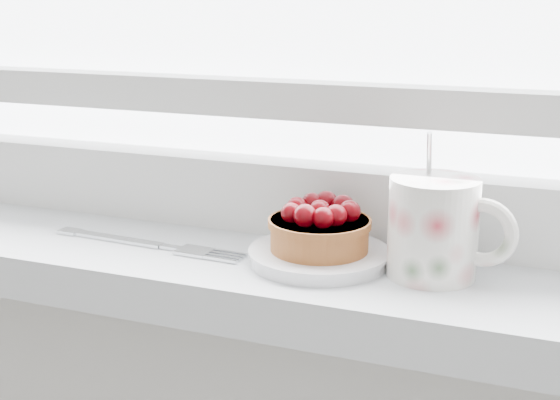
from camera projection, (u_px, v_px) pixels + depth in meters
The scene contains 4 objects.
saucer at pixel (319, 256), 0.68m from camera, with size 0.12×0.12×0.01m, color white.
raspberry_tart at pixel (320, 227), 0.67m from camera, with size 0.09×0.09×0.05m.
floral_mug at pixel (437, 226), 0.64m from camera, with size 0.11×0.08×0.12m.
fork at pixel (146, 243), 0.73m from camera, with size 0.20×0.03×0.00m.
Camera 1 is at (0.22, 1.28, 1.17)m, focal length 50.00 mm.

